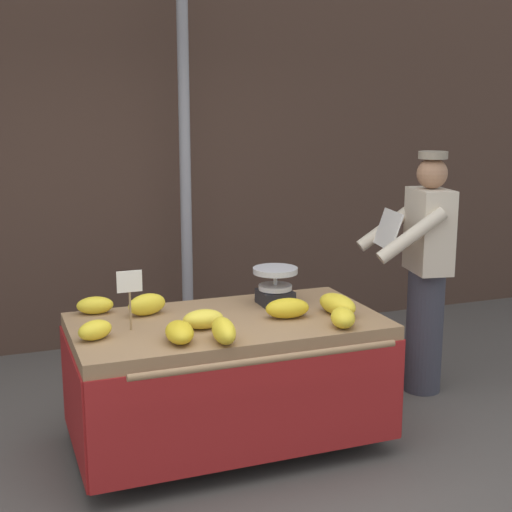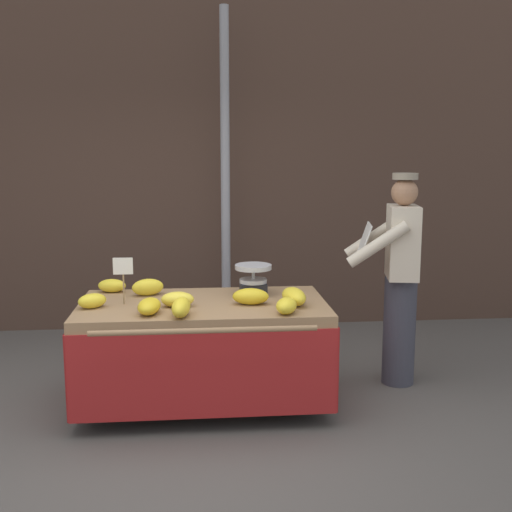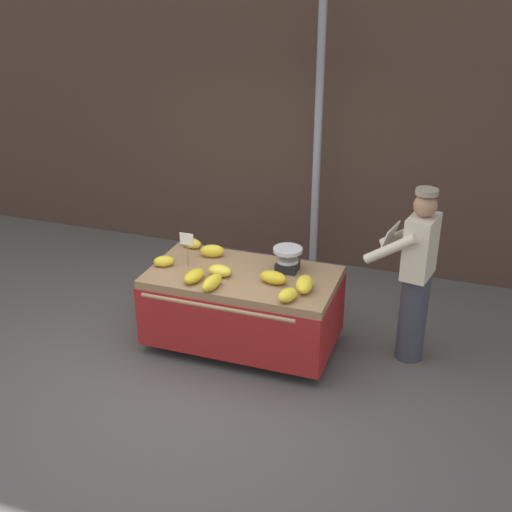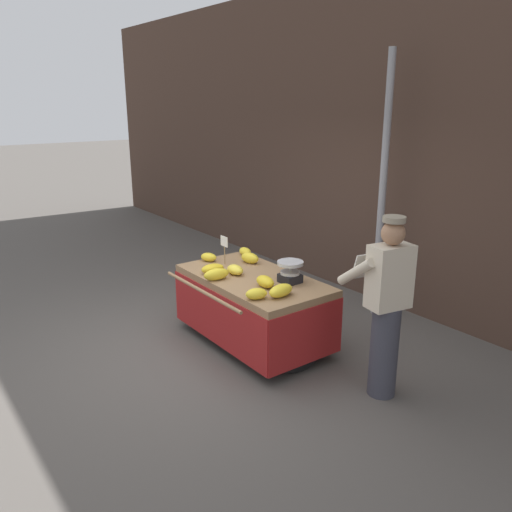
# 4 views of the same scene
# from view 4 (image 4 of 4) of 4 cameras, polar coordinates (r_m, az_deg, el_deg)

# --- Properties ---
(ground_plane) EXTENTS (60.00, 60.00, 0.00)m
(ground_plane) POSITION_cam_4_polar(r_m,az_deg,el_deg) (5.89, -7.35, -10.29)
(ground_plane) COLOR #514C47
(back_wall) EXTENTS (16.00, 0.24, 4.27)m
(back_wall) POSITION_cam_4_polar(r_m,az_deg,el_deg) (7.20, 13.65, 12.07)
(back_wall) COLOR #473328
(back_wall) RESTS_ON ground
(street_pole) EXTENTS (0.09, 0.09, 3.24)m
(street_pole) POSITION_cam_4_polar(r_m,az_deg,el_deg) (6.55, 13.73, 7.11)
(street_pole) COLOR gray
(street_pole) RESTS_ON ground
(banana_cart) EXTENTS (1.82, 1.18, 0.80)m
(banana_cart) POSITION_cam_4_polar(r_m,az_deg,el_deg) (5.81, -0.32, -4.30)
(banana_cart) COLOR #93704C
(banana_cart) RESTS_ON ground
(weighing_scale) EXTENTS (0.28, 0.28, 0.23)m
(weighing_scale) POSITION_cam_4_polar(r_m,az_deg,el_deg) (5.53, 3.77, -1.75)
(weighing_scale) COLOR black
(weighing_scale) RESTS_ON banana_cart
(price_sign) EXTENTS (0.14, 0.01, 0.34)m
(price_sign) POSITION_cam_4_polar(r_m,az_deg,el_deg) (6.10, -3.51, 1.32)
(price_sign) COLOR #997A51
(price_sign) RESTS_ON banana_cart
(banana_bunch_0) EXTENTS (0.20, 0.32, 0.12)m
(banana_bunch_0) POSITION_cam_4_polar(r_m,az_deg,el_deg) (5.15, 2.74, -3.81)
(banana_bunch_0) COLOR yellow
(banana_bunch_0) RESTS_ON banana_cart
(banana_bunch_1) EXTENTS (0.20, 0.25, 0.11)m
(banana_bunch_1) POSITION_cam_4_polar(r_m,az_deg,el_deg) (5.08, 0.04, -4.17)
(banana_bunch_1) COLOR yellow
(banana_bunch_1) RESTS_ON banana_cart
(banana_bunch_2) EXTENTS (0.24, 0.21, 0.10)m
(banana_bunch_2) POSITION_cam_4_polar(r_m,az_deg,el_deg) (6.28, -5.22, -0.12)
(banana_bunch_2) COLOR yellow
(banana_bunch_2) RESTS_ON banana_cart
(banana_bunch_3) EXTENTS (0.15, 0.31, 0.13)m
(banana_bunch_3) POSITION_cam_4_polar(r_m,az_deg,el_deg) (5.63, -4.37, -2.02)
(banana_bunch_3) COLOR yellow
(banana_bunch_3) RESTS_ON banana_cart
(banana_bunch_4) EXTENTS (0.24, 0.15, 0.11)m
(banana_bunch_4) POSITION_cam_4_polar(r_m,az_deg,el_deg) (5.79, -2.31, -1.52)
(banana_bunch_4) COLOR yellow
(banana_bunch_4) RESTS_ON banana_cart
(banana_bunch_5) EXTENTS (0.28, 0.18, 0.12)m
(banana_bunch_5) POSITION_cam_4_polar(r_m,az_deg,el_deg) (5.40, 1.01, -2.83)
(banana_bunch_5) COLOR gold
(banana_bunch_5) RESTS_ON banana_cart
(banana_bunch_6) EXTENTS (0.23, 0.15, 0.10)m
(banana_bunch_6) POSITION_cam_4_polar(r_m,az_deg,el_deg) (6.48, -1.20, 0.48)
(banana_bunch_6) COLOR yellow
(banana_bunch_6) RESTS_ON banana_cart
(banana_bunch_7) EXTENTS (0.27, 0.19, 0.13)m
(banana_bunch_7) POSITION_cam_4_polar(r_m,az_deg,el_deg) (6.18, -0.68, -0.22)
(banana_bunch_7) COLOR yellow
(banana_bunch_7) RESTS_ON banana_cart
(banana_bunch_8) EXTENTS (0.18, 0.28, 0.11)m
(banana_bunch_8) POSITION_cam_4_polar(r_m,az_deg,el_deg) (5.85, -4.79, -1.39)
(banana_bunch_8) COLOR gold
(banana_bunch_8) RESTS_ON banana_cart
(vendor_person) EXTENTS (0.64, 0.59, 1.71)m
(vendor_person) POSITION_cam_4_polar(r_m,az_deg,el_deg) (4.86, 14.10, -5.45)
(vendor_person) COLOR #383842
(vendor_person) RESTS_ON ground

